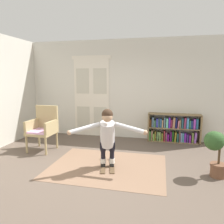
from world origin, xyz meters
TOP-DOWN VIEW (x-y plane):
  - ground_plane at (0.00, 0.00)m, footprint 7.20×7.20m
  - back_wall at (0.00, 2.60)m, footprint 6.00×0.10m
  - double_door at (-1.02, 2.54)m, footprint 1.22×0.05m
  - rug at (0.05, 0.30)m, footprint 2.31×1.79m
  - bookshelf at (1.42, 2.39)m, footprint 1.44×0.30m
  - wicker_chair at (-1.77, 0.97)m, footprint 0.62×0.62m
  - potted_plant at (2.06, 0.29)m, footprint 0.43×0.35m
  - skis_pair at (0.04, 0.33)m, footprint 0.44×0.80m
  - person_skier at (0.08, 0.17)m, footprint 1.44×0.75m

SIDE VIEW (x-z plane):
  - ground_plane at x=0.00m, z-range 0.00..0.00m
  - rug at x=0.05m, z-range 0.00..0.01m
  - skis_pair at x=0.04m, z-range -0.01..0.06m
  - bookshelf at x=1.42m, z-range -0.03..0.77m
  - potted_plant at x=2.06m, z-range 0.13..0.99m
  - wicker_chair at x=-1.77m, z-range 0.03..1.13m
  - person_skier at x=0.08m, z-range 0.15..1.30m
  - double_door at x=-1.02m, z-range 0.01..2.46m
  - back_wall at x=0.00m, z-range 0.00..2.90m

